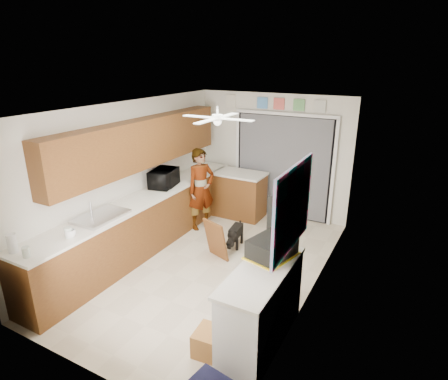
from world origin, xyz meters
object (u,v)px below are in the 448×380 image
at_px(suitcase, 272,247).
at_px(paper_towel_roll, 12,243).
at_px(microwave, 164,178).
at_px(dog, 236,235).
at_px(cup, 70,234).
at_px(cardboard_box, 215,344).
at_px(man, 201,189).

bearing_deg(suitcase, paper_towel_roll, -138.92).
xyz_separation_m(microwave, dog, (1.38, 0.16, -0.89)).
relative_size(cup, suitcase, 0.26).
bearing_deg(cup, paper_towel_roll, -115.60).
distance_m(paper_towel_roll, suitcase, 3.09).
relative_size(cup, dog, 0.25).
bearing_deg(microwave, cardboard_box, -146.00).
bearing_deg(man, microwave, 166.08).
height_order(microwave, cup, microwave).
height_order(microwave, paper_towel_roll, microwave).
distance_m(microwave, suitcase, 3.02).
height_order(man, dog, man).
bearing_deg(cardboard_box, cup, 179.81).
bearing_deg(paper_towel_roll, cup, 64.40).
bearing_deg(suitcase, man, 152.34).
bearing_deg(microwave, paper_towel_roll, 165.56).
distance_m(paper_towel_roll, dog, 3.45).
relative_size(microwave, suitcase, 1.07).
relative_size(cup, cardboard_box, 0.30).
height_order(cup, suitcase, suitcase).
xyz_separation_m(suitcase, man, (-2.21, 2.00, -0.27)).
relative_size(microwave, paper_towel_roll, 2.41).
bearing_deg(dog, man, 149.32).
xyz_separation_m(paper_towel_roll, dog, (1.50, 2.99, -0.85)).
xyz_separation_m(suitcase, cardboard_box, (-0.32, -0.79, -0.91)).
distance_m(microwave, man, 0.77).
height_order(suitcase, cardboard_box, suitcase).
relative_size(microwave, dog, 1.06).
relative_size(paper_towel_roll, man, 0.15).
bearing_deg(cardboard_box, dog, 111.55).
distance_m(cardboard_box, dog, 2.59).
bearing_deg(cup, cardboard_box, -0.19).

